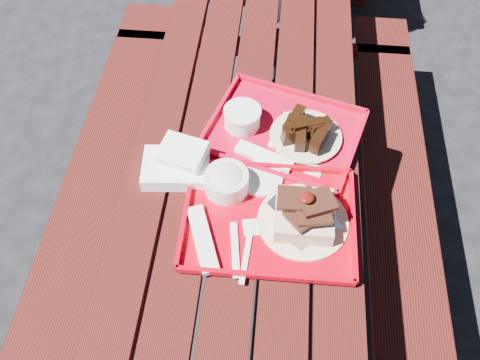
{
  "coord_description": "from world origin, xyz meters",
  "views": [
    {
      "loc": [
        0.09,
        -1.1,
        2.1
      ],
      "look_at": [
        0.0,
        -0.15,
        0.82
      ],
      "focal_mm": 40.0,
      "sensor_mm": 36.0,
      "label": 1
    }
  ],
  "objects": [
    {
      "name": "near_tray",
      "position": [
        0.09,
        -0.22,
        0.79
      ],
      "size": [
        0.51,
        0.43,
        0.16
      ],
      "color": "#BB0012",
      "rests_on": "picnic_table_near"
    },
    {
      "name": "far_tray",
      "position": [
        0.11,
        0.1,
        0.77
      ],
      "size": [
        0.58,
        0.5,
        0.08
      ],
      "color": "#B70522",
      "rests_on": "picnic_table_near"
    },
    {
      "name": "picnic_table_near",
      "position": [
        -0.0,
        0.0,
        0.56
      ],
      "size": [
        1.41,
        2.4,
        0.75
      ],
      "color": "#40130C",
      "rests_on": "ground"
    },
    {
      "name": "ground",
      "position": [
        0.0,
        0.0,
        0.0
      ],
      "size": [
        60.0,
        60.0,
        0.0
      ],
      "primitive_type": "plane",
      "color": "black",
      "rests_on": "ground"
    },
    {
      "name": "white_cloth",
      "position": [
        -0.2,
        -0.08,
        0.79
      ],
      "size": [
        0.22,
        0.19,
        0.09
      ],
      "color": "white",
      "rests_on": "picnic_table_near"
    }
  ]
}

